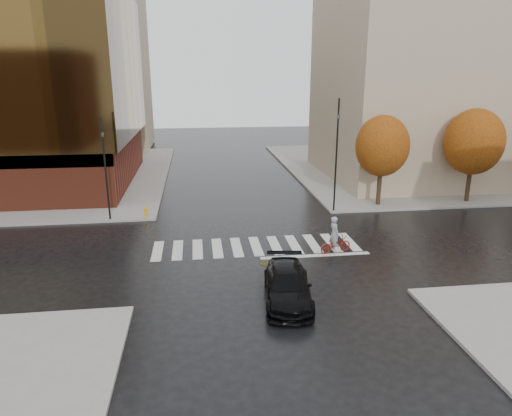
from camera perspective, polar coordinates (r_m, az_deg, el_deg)
The scene contains 14 objects.
ground at distance 25.54m, azimuth 0.15°, elevation -5.20°, with size 120.00×120.00×0.00m, color black.
sidewalk_nw at distance 48.85m, azimuth -28.82°, elevation 3.38°, with size 30.00×30.00×0.15m, color gray.
sidewalk_ne at distance 51.51m, azimuth 20.68°, elevation 4.95°, with size 30.00×30.00×0.15m, color gray.
crosswalk at distance 26.00m, azimuth -0.00°, elevation -4.79°, with size 12.00×3.00×0.01m, color silver.
building_ne_tan at distance 45.26m, azimuth 19.65°, elevation 15.21°, with size 16.00×16.00×18.00m, color tan.
building_nw_far at distance 61.86m, azimuth -20.34°, elevation 16.18°, with size 14.00×12.00×20.00m, color tan.
tree_ne_a at distance 33.97m, azimuth 15.51°, elevation 7.46°, with size 3.80×3.80×6.50m.
tree_ne_b at distance 37.23m, azimuth 25.59°, elevation 7.45°, with size 4.20×4.20×6.89m.
sedan at distance 19.88m, azimuth 3.96°, elevation -9.64°, with size 1.96×4.83×1.40m, color black.
cyclist at distance 25.23m, azimuth 9.84°, elevation -4.01°, with size 1.92×1.05×2.07m.
traffic_light_nw at distance 30.88m, azimuth -18.36°, elevation 5.26°, with size 0.19×0.17×6.65m.
traffic_light_ne at distance 31.66m, azimuth 10.06°, elevation 7.44°, with size 0.20×0.22×7.72m.
fire_hydrant at distance 31.50m, azimuth -13.59°, elevation -0.42°, with size 0.24×0.24×0.68m.
manhole at distance 23.73m, azimuth 1.28°, elevation -6.94°, with size 0.67×0.67×0.01m, color #463D19.
Camera 1 is at (-3.18, -23.51, 9.44)m, focal length 32.00 mm.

